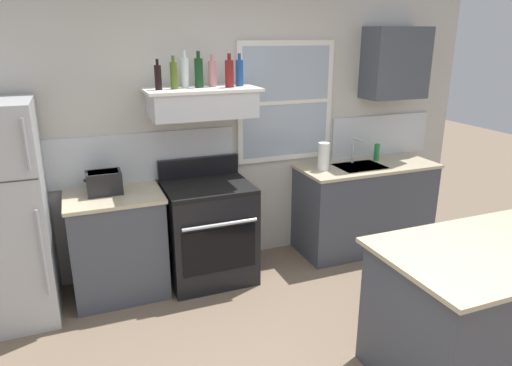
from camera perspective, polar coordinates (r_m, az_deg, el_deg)
name	(u,v)px	position (r m, az deg, el deg)	size (l,w,h in m)	color
back_wall	(224,126)	(4.40, -3.99, 7.08)	(5.40, 0.11, 2.70)	beige
counter_left_of_stove	(118,244)	(4.17, -16.69, -7.26)	(0.79, 0.63, 0.91)	#474C56
toaster	(104,182)	(4.02, -18.26, 0.10)	(0.30, 0.20, 0.19)	black
stove_range	(209,231)	(4.25, -5.85, -5.92)	(0.76, 0.69, 1.09)	black
range_hood_shelf	(201,102)	(4.02, -6.75, 9.90)	(0.96, 0.52, 0.24)	silver
bottle_balsamic_dark	(158,77)	(3.90, -12.02, 12.70)	(0.06, 0.06, 0.24)	black
bottle_olive_oil_square	(174,75)	(3.93, -10.12, 13.00)	(0.06, 0.06, 0.27)	#4C601E
bottle_clear_tall	(185,72)	(4.01, -8.78, 13.38)	(0.06, 0.06, 0.31)	silver
bottle_dark_green_wine	(199,72)	(4.02, -7.09, 13.42)	(0.07, 0.07, 0.30)	#143819
bottle_rose_pink	(212,73)	(4.08, -5.41, 13.36)	(0.07, 0.07, 0.27)	#C67F84
bottle_red_label_wine	(229,73)	(4.01, -3.31, 13.40)	(0.07, 0.07, 0.28)	maroon
bottle_blue_liqueur	(239,72)	(4.12, -2.06, 13.51)	(0.07, 0.07, 0.28)	#1E478C
counter_right_with_sink	(364,206)	(4.98, 13.19, -2.79)	(1.43, 0.63, 0.91)	#474C56
sink_faucet	(355,147)	(4.82, 12.08, 4.41)	(0.03, 0.17, 0.28)	silver
paper_towel_roll	(324,156)	(4.54, 8.34, 3.27)	(0.11, 0.11, 0.27)	white
dish_soap_bottle	(377,152)	(5.00, 14.69, 3.70)	(0.06, 0.06, 0.18)	#268C3F
kitchen_island	(482,311)	(3.44, 26.12, -14.07)	(1.40, 0.90, 0.91)	#474C56
upper_cabinet_right	(395,63)	(5.00, 16.86, 14.00)	(0.64, 0.32, 0.70)	#474C56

